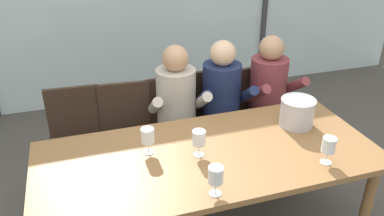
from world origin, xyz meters
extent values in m
plane|color=#4C4742|center=(0.00, 1.00, 0.00)|extent=(14.00, 14.00, 0.00)
cube|color=olive|center=(0.00, 0.00, 0.73)|extent=(2.17, 0.96, 0.04)
cylinder|color=olive|center=(0.98, -0.38, 0.36)|extent=(0.07, 0.07, 0.71)
cylinder|color=olive|center=(-0.98, 0.38, 0.36)|extent=(0.07, 0.07, 0.71)
cylinder|color=olive|center=(0.98, 0.38, 0.36)|extent=(0.07, 0.07, 0.71)
cube|color=#332319|center=(-0.80, 0.81, 0.45)|extent=(0.46, 0.46, 0.03)
cube|color=#332319|center=(-0.79, 1.01, 0.68)|extent=(0.42, 0.06, 0.42)
cylinder|color=#332319|center=(-1.01, 0.63, 0.22)|extent=(0.04, 0.04, 0.44)
cylinder|color=#332319|center=(-0.63, 0.61, 0.22)|extent=(0.04, 0.04, 0.44)
cylinder|color=#332319|center=(-0.98, 1.01, 0.22)|extent=(0.04, 0.04, 0.44)
cylinder|color=#332319|center=(-0.60, 0.99, 0.22)|extent=(0.04, 0.04, 0.44)
cube|color=#332319|center=(-0.40, 0.77, 0.45)|extent=(0.47, 0.47, 0.03)
cube|color=#332319|center=(-0.39, 0.97, 0.68)|extent=(0.42, 0.07, 0.42)
cylinder|color=#332319|center=(-0.61, 0.60, 0.22)|extent=(0.04, 0.04, 0.44)
cylinder|color=#332319|center=(-0.23, 0.57, 0.22)|extent=(0.04, 0.04, 0.44)
cylinder|color=#332319|center=(-0.58, 0.97, 0.22)|extent=(0.04, 0.04, 0.44)
cylinder|color=#332319|center=(-0.20, 0.95, 0.22)|extent=(0.04, 0.04, 0.44)
cube|color=#332319|center=(0.03, 0.79, 0.45)|extent=(0.49, 0.49, 0.03)
cube|color=#332319|center=(0.01, 0.99, 0.68)|extent=(0.42, 0.08, 0.42)
cylinder|color=#332319|center=(-0.14, 0.58, 0.22)|extent=(0.04, 0.04, 0.44)
cylinder|color=#332319|center=(0.24, 0.63, 0.22)|extent=(0.04, 0.04, 0.44)
cylinder|color=#332319|center=(-0.18, 0.96, 0.22)|extent=(0.04, 0.04, 0.44)
cylinder|color=#332319|center=(0.20, 1.00, 0.22)|extent=(0.04, 0.04, 0.44)
cube|color=#332319|center=(0.39, 0.81, 0.45)|extent=(0.44, 0.44, 0.03)
cube|color=#332319|center=(0.39, 1.01, 0.68)|extent=(0.42, 0.04, 0.42)
cylinder|color=#332319|center=(0.21, 0.62, 0.22)|extent=(0.04, 0.04, 0.44)
cylinder|color=#332319|center=(0.59, 0.62, 0.22)|extent=(0.04, 0.04, 0.44)
cylinder|color=#332319|center=(0.20, 1.00, 0.22)|extent=(0.04, 0.04, 0.44)
cylinder|color=#332319|center=(0.58, 1.00, 0.22)|extent=(0.04, 0.04, 0.44)
cube|color=#332319|center=(0.86, 0.78, 0.45)|extent=(0.50, 0.50, 0.03)
cube|color=#332319|center=(0.83, 0.98, 0.68)|extent=(0.42, 0.09, 0.42)
cylinder|color=#332319|center=(0.70, 0.57, 0.22)|extent=(0.04, 0.04, 0.44)
cylinder|color=#332319|center=(1.07, 0.62, 0.22)|extent=(0.04, 0.04, 0.44)
cylinder|color=#332319|center=(0.64, 0.95, 0.22)|extent=(0.04, 0.04, 0.44)
cylinder|color=#332319|center=(1.02, 1.00, 0.22)|extent=(0.04, 0.04, 0.44)
cylinder|color=#B7AD9E|center=(0.02, 0.83, 0.75)|extent=(0.34, 0.34, 0.52)
sphere|color=tan|center=(0.02, 0.83, 1.10)|extent=(0.21, 0.21, 0.21)
cube|color=#47423D|center=(-0.09, 0.63, 0.49)|extent=(0.15, 0.41, 0.13)
cube|color=#47423D|center=(0.09, 0.62, 0.49)|extent=(0.15, 0.41, 0.13)
cylinder|color=#47423D|center=(-0.10, 0.43, 0.23)|extent=(0.10, 0.10, 0.47)
cylinder|color=#47423D|center=(0.08, 0.42, 0.23)|extent=(0.10, 0.10, 0.47)
cylinder|color=#B7AD9E|center=(-0.18, 0.72, 0.77)|extent=(0.10, 0.33, 0.26)
cylinder|color=#B7AD9E|center=(0.20, 0.70, 0.77)|extent=(0.10, 0.33, 0.26)
cylinder|color=#192347|center=(0.41, 0.83, 0.75)|extent=(0.35, 0.35, 0.52)
sphere|color=#DBAD89|center=(0.41, 0.83, 1.10)|extent=(0.21, 0.21, 0.21)
cube|color=#47423D|center=(0.30, 0.64, 0.49)|extent=(0.17, 0.41, 0.13)
cube|color=#47423D|center=(0.48, 0.62, 0.49)|extent=(0.17, 0.41, 0.13)
cylinder|color=#47423D|center=(0.28, 0.44, 0.23)|extent=(0.10, 0.10, 0.47)
cylinder|color=#47423D|center=(0.46, 0.42, 0.23)|extent=(0.10, 0.10, 0.47)
cylinder|color=#192347|center=(0.21, 0.73, 0.77)|extent=(0.11, 0.33, 0.26)
cylinder|color=#192347|center=(0.59, 0.69, 0.77)|extent=(0.11, 0.33, 0.26)
cylinder|color=brown|center=(0.85, 0.83, 0.75)|extent=(0.35, 0.35, 0.52)
sphere|color=tan|center=(0.85, 0.83, 1.10)|extent=(0.21, 0.21, 0.21)
cube|color=#47423D|center=(0.78, 0.62, 0.49)|extent=(0.17, 0.41, 0.13)
cube|color=#47423D|center=(0.96, 0.64, 0.49)|extent=(0.17, 0.41, 0.13)
cylinder|color=#47423D|center=(0.80, 0.42, 0.23)|extent=(0.10, 0.10, 0.47)
cylinder|color=#47423D|center=(0.98, 0.44, 0.23)|extent=(0.10, 0.10, 0.47)
cylinder|color=brown|center=(0.67, 0.69, 0.77)|extent=(0.11, 0.33, 0.26)
cylinder|color=brown|center=(1.05, 0.73, 0.77)|extent=(0.11, 0.33, 0.26)
cylinder|color=#B7B7BC|center=(0.72, 0.15, 0.85)|extent=(0.24, 0.24, 0.20)
torus|color=silver|center=(0.72, 0.15, 0.95)|extent=(0.24, 0.24, 0.01)
cylinder|color=silver|center=(0.65, -0.31, 0.76)|extent=(0.07, 0.07, 0.00)
cylinder|color=silver|center=(0.65, -0.31, 0.80)|extent=(0.01, 0.01, 0.07)
cylinder|color=silver|center=(0.65, -0.31, 0.88)|extent=(0.08, 0.08, 0.09)
cylinder|color=#560C1E|center=(0.65, -0.31, 0.85)|extent=(0.07, 0.07, 0.04)
cylinder|color=silver|center=(-0.07, 0.00, 0.76)|extent=(0.07, 0.07, 0.00)
cylinder|color=silver|center=(-0.07, 0.00, 0.80)|extent=(0.01, 0.01, 0.07)
cylinder|color=silver|center=(-0.07, 0.00, 0.88)|extent=(0.08, 0.08, 0.09)
cylinder|color=#E0D184|center=(-0.07, 0.00, 0.85)|extent=(0.07, 0.07, 0.04)
cylinder|color=silver|center=(-0.10, -0.38, 0.76)|extent=(0.07, 0.07, 0.00)
cylinder|color=silver|center=(-0.10, -0.38, 0.80)|extent=(0.01, 0.01, 0.07)
cylinder|color=silver|center=(-0.10, -0.38, 0.88)|extent=(0.08, 0.08, 0.09)
cylinder|color=maroon|center=(-0.10, -0.38, 0.85)|extent=(0.07, 0.07, 0.04)
cylinder|color=silver|center=(-0.36, 0.12, 0.76)|extent=(0.07, 0.07, 0.00)
cylinder|color=silver|center=(-0.36, 0.12, 0.80)|extent=(0.01, 0.01, 0.07)
cylinder|color=silver|center=(-0.36, 0.12, 0.88)|extent=(0.08, 0.08, 0.09)
cylinder|color=#560C1E|center=(-0.36, 0.12, 0.85)|extent=(0.07, 0.07, 0.04)
camera|label=1|loc=(-0.73, -1.93, 2.14)|focal=36.49mm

